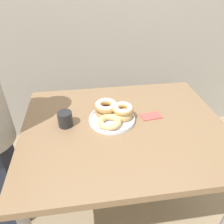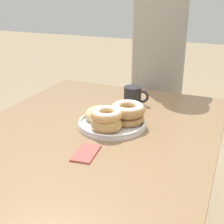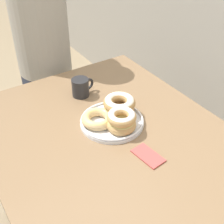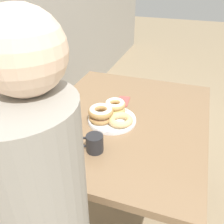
{
  "view_description": "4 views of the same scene",
  "coord_description": "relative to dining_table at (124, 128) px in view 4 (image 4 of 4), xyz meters",
  "views": [
    {
      "loc": [
        -0.21,
        -0.82,
        1.52
      ],
      "look_at": [
        -0.06,
        0.19,
        0.83
      ],
      "focal_mm": 35.0,
      "sensor_mm": 36.0,
      "label": 1
    },
    {
      "loc": [
        0.97,
        0.62,
        1.28
      ],
      "look_at": [
        -0.06,
        0.19,
        0.83
      ],
      "focal_mm": 50.0,
      "sensor_mm": 36.0,
      "label": 2
    },
    {
      "loc": [
        0.8,
        -0.37,
        1.59
      ],
      "look_at": [
        -0.06,
        0.19,
        0.83
      ],
      "focal_mm": 50.0,
      "sensor_mm": 36.0,
      "label": 3
    },
    {
      "loc": [
        -1.16,
        -0.19,
        1.54
      ],
      "look_at": [
        -0.06,
        0.19,
        0.83
      ],
      "focal_mm": 40.0,
      "sensor_mm": 36.0,
      "label": 4
    }
  ],
  "objects": [
    {
      "name": "donut_plate",
      "position": [
        -0.06,
        0.06,
        0.12
      ],
      "size": [
        0.28,
        0.28,
        0.09
      ],
      "color": "white",
      "rests_on": "dining_table"
    },
    {
      "name": "napkin",
      "position": [
        0.17,
        0.06,
        0.08
      ],
      "size": [
        0.13,
        0.08,
        0.01
      ],
      "color": "#BC4C47",
      "rests_on": "dining_table"
    },
    {
      "name": "coffee_mug",
      "position": [
        -0.33,
        0.05,
        0.12
      ],
      "size": [
        0.08,
        0.12,
        0.09
      ],
      "color": "#232326",
      "rests_on": "dining_table"
    },
    {
      "name": "dining_table",
      "position": [
        0.0,
        0.0,
        0.0
      ],
      "size": [
        1.14,
        0.92,
        0.77
      ],
      "color": "#846647",
      "rests_on": "ground_plane"
    },
    {
      "name": "ground_plane",
      "position": [
        0.0,
        -0.13,
        -0.69
      ],
      "size": [
        14.0,
        14.0,
        0.0
      ],
      "primitive_type": "plane",
      "color": "#937F60"
    }
  ]
}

